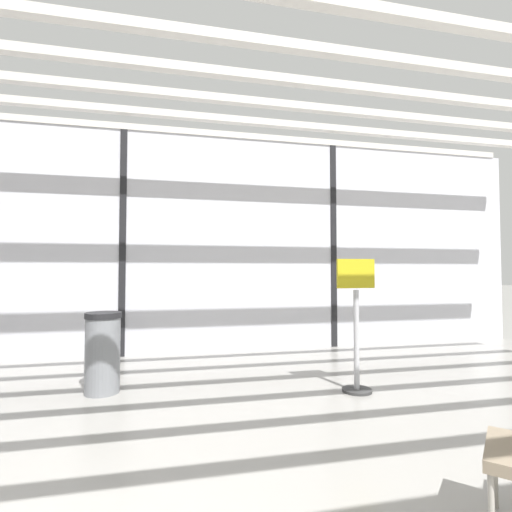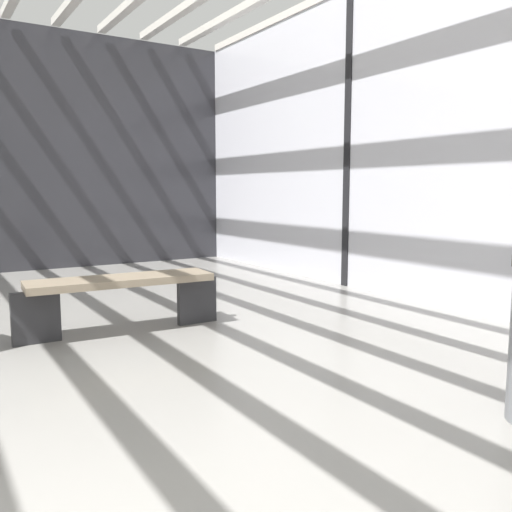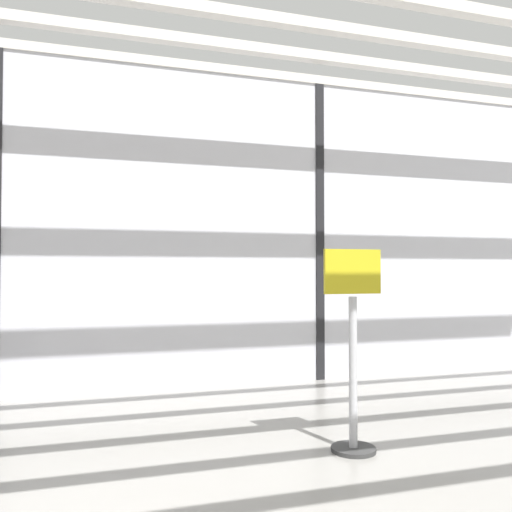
# 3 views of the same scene
# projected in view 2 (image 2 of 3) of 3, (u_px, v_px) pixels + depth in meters

# --- Properties ---
(window_mullion_0) EXTENTS (0.10, 0.12, 3.52)m
(window_mullion_0) POSITION_uv_depth(u_px,v_px,m) (350.00, 142.00, 6.44)
(window_mullion_0) COLOR black
(window_mullion_0) RESTS_ON ground
(waiting_bench) EXTENTS (0.49, 1.70, 0.47)m
(waiting_bench) POSITION_uv_depth(u_px,v_px,m) (122.00, 290.00, 4.42)
(waiting_bench) COLOR #7F705B
(waiting_bench) RESTS_ON ground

